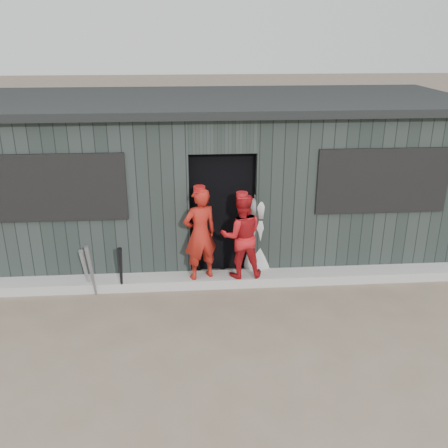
{
  "coord_description": "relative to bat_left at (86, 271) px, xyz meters",
  "views": [
    {
      "loc": [
        -0.51,
        -5.0,
        3.67
      ],
      "look_at": [
        0.0,
        1.8,
        1.0
      ],
      "focal_mm": 40.0,
      "sensor_mm": 36.0,
      "label": 1
    }
  ],
  "objects": [
    {
      "name": "player_red_left",
      "position": [
        1.69,
        0.11,
        0.48
      ],
      "size": [
        0.61,
        0.51,
        1.42
      ],
      "primitive_type": "imported",
      "rotation": [
        0.0,
        0.0,
        3.52
      ],
      "color": "#A31D14",
      "rests_on": "curb"
    },
    {
      "name": "bat_right",
      "position": [
        0.52,
        -0.08,
        0.02
      ],
      "size": [
        0.12,
        0.27,
        0.79
      ],
      "primitive_type": "cone",
      "rotation": [
        0.24,
        0.0,
        0.22
      ],
      "color": "black",
      "rests_on": "ground"
    },
    {
      "name": "bat_mid",
      "position": [
        0.11,
        -0.11,
        0.04
      ],
      "size": [
        0.13,
        0.2,
        0.84
      ],
      "primitive_type": "cone",
      "rotation": [
        0.15,
        0.0,
        -0.35
      ],
      "color": "gray",
      "rests_on": "ground"
    },
    {
      "name": "curb",
      "position": [
        2.04,
        0.15,
        -0.3
      ],
      "size": [
        8.0,
        0.36,
        0.15
      ],
      "primitive_type": "cube",
      "color": "#A6A7A1",
      "rests_on": "ground"
    },
    {
      "name": "player_grey_back",
      "position": [
        2.61,
        0.46,
        0.28
      ],
      "size": [
        0.66,
        0.46,
        1.31
      ],
      "primitive_type": "imported",
      "rotation": [
        0.0,
        0.0,
        3.21
      ],
      "color": "#B9B9B9",
      "rests_on": "ground"
    },
    {
      "name": "dugout",
      "position": [
        2.04,
        1.83,
        0.91
      ],
      "size": [
        8.3,
        3.3,
        2.62
      ],
      "color": "black",
      "rests_on": "ground"
    },
    {
      "name": "ground",
      "position": [
        2.04,
        -1.67,
        -0.38
      ],
      "size": [
        80.0,
        80.0,
        0.0
      ],
      "primitive_type": "plane",
      "color": "brown",
      "rests_on": "ground"
    },
    {
      "name": "bat_left",
      "position": [
        0.0,
        0.0,
        0.0
      ],
      "size": [
        0.1,
        0.29,
        0.75
      ],
      "primitive_type": "cone",
      "rotation": [
        0.29,
        0.0,
        -0.11
      ],
      "color": "#9B9BA4",
      "rests_on": "ground"
    },
    {
      "name": "player_red_right",
      "position": [
        2.3,
        0.13,
        0.43
      ],
      "size": [
        0.65,
        0.52,
        1.31
      ],
      "primitive_type": "imported",
      "rotation": [
        0.0,
        0.0,
        3.18
      ],
      "color": "#B5161B",
      "rests_on": "curb"
    }
  ]
}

